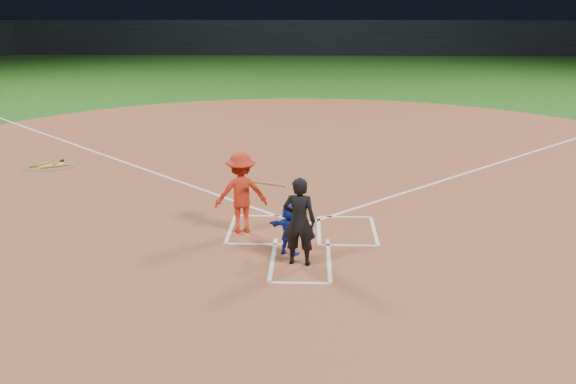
{
  "coord_description": "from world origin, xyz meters",
  "views": [
    {
      "loc": [
        0.19,
        -13.36,
        4.87
      ],
      "look_at": [
        -0.3,
        -0.4,
        1.0
      ],
      "focal_mm": 40.0,
      "sensor_mm": 36.0,
      "label": 1
    }
  ],
  "objects_px": {
    "on_deck_circle": "(50,165)",
    "umpire": "(299,221)",
    "catcher": "(289,230)",
    "batter_at_plate": "(241,193)",
    "home_plate": "(302,229)"
  },
  "relations": [
    {
      "from": "home_plate",
      "to": "on_deck_circle",
      "type": "relative_size",
      "value": 0.35
    },
    {
      "from": "batter_at_plate",
      "to": "umpire",
      "type": "bearing_deg",
      "value": -53.87
    },
    {
      "from": "umpire",
      "to": "batter_at_plate",
      "type": "height_order",
      "value": "batter_at_plate"
    },
    {
      "from": "home_plate",
      "to": "batter_at_plate",
      "type": "xyz_separation_m",
      "value": [
        -1.32,
        -0.14,
        0.87
      ]
    },
    {
      "from": "catcher",
      "to": "home_plate",
      "type": "bearing_deg",
      "value": -75.71
    },
    {
      "from": "catcher",
      "to": "on_deck_circle",
      "type": "bearing_deg",
      "value": -18.85
    },
    {
      "from": "batter_at_plate",
      "to": "catcher",
      "type": "bearing_deg",
      "value": -49.84
    },
    {
      "from": "on_deck_circle",
      "to": "umpire",
      "type": "xyz_separation_m",
      "value": [
        7.87,
        -7.49,
        0.86
      ]
    },
    {
      "from": "catcher",
      "to": "umpire",
      "type": "bearing_deg",
      "value": 136.55
    },
    {
      "from": "home_plate",
      "to": "on_deck_circle",
      "type": "xyz_separation_m",
      "value": [
        -7.9,
        5.58,
        -0.0
      ]
    },
    {
      "from": "on_deck_circle",
      "to": "batter_at_plate",
      "type": "xyz_separation_m",
      "value": [
        6.57,
        -5.71,
        0.88
      ]
    },
    {
      "from": "home_plate",
      "to": "umpire",
      "type": "height_order",
      "value": "umpire"
    },
    {
      "from": "on_deck_circle",
      "to": "umpire",
      "type": "distance_m",
      "value": 10.9
    },
    {
      "from": "catcher",
      "to": "umpire",
      "type": "xyz_separation_m",
      "value": [
        0.2,
        -0.48,
        0.34
      ]
    },
    {
      "from": "on_deck_circle",
      "to": "batter_at_plate",
      "type": "distance_m",
      "value": 8.75
    }
  ]
}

